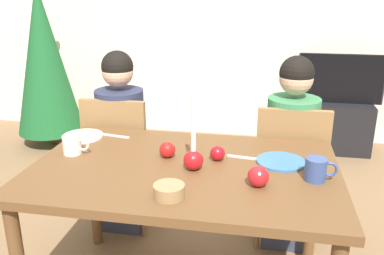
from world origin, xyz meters
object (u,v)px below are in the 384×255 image
object	(u,v)px
chair_left	(121,155)
plate_right	(281,162)
mug_left	(73,145)
chair_right	(289,168)
dining_table	(184,182)
apple_by_left_plate	(258,176)
tv	(341,79)
bowl_walnuts	(168,191)
candle_centerpiece	(193,155)
person_left_child	(122,145)
apple_by_right_mug	(167,150)
apple_near_candle	(218,153)
mug_right	(316,169)
christmas_tree	(44,59)
plate_left	(83,136)
person_right_child	(290,157)
tv_stand	(335,126)

from	to	relation	value
chair_left	plate_right	bearing A→B (deg)	-26.60
mug_left	chair_right	bearing A→B (deg)	27.42
dining_table	apple_by_left_plate	size ratio (longest dim) A/B	15.64
chair_right	plate_right	xyz separation A→B (m)	(-0.08, -0.49, 0.24)
tv	bowl_walnuts	bearing A→B (deg)	-111.78
bowl_walnuts	apple_by_left_plate	xyz separation A→B (m)	(0.34, 0.16, 0.02)
mug_left	dining_table	bearing A→B (deg)	-4.82
chair_right	candle_centerpiece	distance (m)	0.85
chair_left	person_left_child	size ratio (longest dim) A/B	0.77
apple_by_right_mug	apple_near_candle	bearing A→B (deg)	1.90
chair_left	apple_by_right_mug	world-z (taller)	chair_left
mug_right	apple_by_left_plate	xyz separation A→B (m)	(-0.24, -0.10, -0.00)
tv	mug_left	bearing A→B (deg)	-125.39
christmas_tree	mug_right	size ratio (longest dim) A/B	12.20
candle_centerpiece	mug_right	world-z (taller)	candle_centerpiece
dining_table	plate_right	size ratio (longest dim) A/B	6.17
mug_left	bowl_walnuts	xyz separation A→B (m)	(0.56, -0.34, -0.02)
apple_by_right_mug	plate_left	bearing A→B (deg)	160.23
apple_by_left_plate	mug_right	bearing A→B (deg)	22.79
chair_left	apple_by_right_mug	bearing A→B (deg)	-49.85
christmas_tree	apple_by_right_mug	size ratio (longest dim) A/B	21.51
christmas_tree	dining_table	bearing A→B (deg)	-47.72
tv	person_left_child	bearing A→B (deg)	-133.42
dining_table	mug_right	distance (m)	0.59
plate_right	chair_right	bearing A→B (deg)	81.13
person_right_child	tv_stand	distance (m)	1.77
chair_left	person_right_child	xyz separation A→B (m)	(1.05, 0.03, 0.06)
chair_right	person_left_child	size ratio (longest dim) A/B	0.77
dining_table	chair_left	size ratio (longest dim) A/B	1.56
plate_right	dining_table	bearing A→B (deg)	-164.69
dining_table	plate_left	xyz separation A→B (m)	(-0.62, 0.28, 0.09)
dining_table	person_left_child	distance (m)	0.84
bowl_walnuts	apple_near_candle	size ratio (longest dim) A/B	1.76
person_right_child	plate_left	bearing A→B (deg)	-162.19
plate_right	bowl_walnuts	size ratio (longest dim) A/B	1.82
person_right_child	chair_right	bearing A→B (deg)	-90.00
person_right_child	tv	xyz separation A→B (m)	(0.52, 1.66, 0.14)
person_left_child	plate_right	world-z (taller)	person_left_child
person_right_child	mug_right	size ratio (longest dim) A/B	8.56
apple_by_left_plate	apple_near_candle	bearing A→B (deg)	129.93
plate_left	mug_left	world-z (taller)	mug_left
tv	christmas_tree	size ratio (longest dim) A/B	0.47
christmas_tree	plate_left	distance (m)	2.05
candle_centerpiece	plate_left	size ratio (longest dim) A/B	1.66
chair_left	mug_right	size ratio (longest dim) A/B	6.57
chair_left	apple_near_candle	distance (m)	0.89
dining_table	apple_by_right_mug	distance (m)	0.18
dining_table	bowl_walnuts	bearing A→B (deg)	-90.65
tv	plate_right	xyz separation A→B (m)	(-0.60, -2.18, 0.05)
chair_right	candle_centerpiece	bearing A→B (deg)	-126.16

